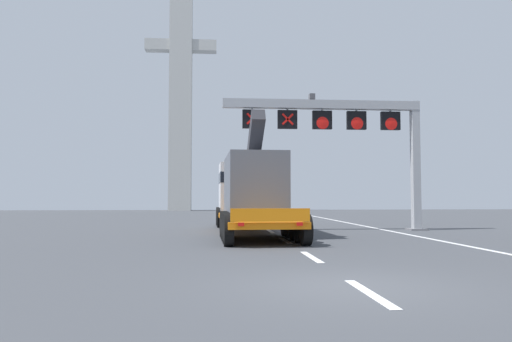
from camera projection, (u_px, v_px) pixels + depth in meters
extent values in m
plane|color=#424449|center=(346.00, 286.00, 9.36)|extent=(112.00, 112.00, 0.00)
cube|color=silver|center=(370.00, 293.00, 8.63)|extent=(0.20, 2.60, 0.01)
cube|color=silver|center=(311.00, 257.00, 13.85)|extent=(0.20, 2.60, 0.01)
cube|color=silver|center=(285.00, 241.00, 19.07)|extent=(0.20, 2.60, 0.01)
cube|color=silver|center=(270.00, 231.00, 24.30)|extent=(0.20, 2.60, 0.01)
cube|color=silver|center=(260.00, 225.00, 29.52)|extent=(0.20, 2.60, 0.01)
cube|color=silver|center=(254.00, 221.00, 34.74)|extent=(0.20, 2.60, 0.01)
cube|color=silver|center=(249.00, 218.00, 39.97)|extent=(0.20, 2.60, 0.01)
cube|color=silver|center=(245.00, 215.00, 45.19)|extent=(0.20, 2.60, 0.01)
cube|color=silver|center=(242.00, 214.00, 50.42)|extent=(0.20, 2.60, 0.01)
cube|color=silver|center=(239.00, 212.00, 55.64)|extent=(0.20, 2.60, 0.01)
cube|color=silver|center=(237.00, 211.00, 60.86)|extent=(0.20, 2.60, 0.01)
cube|color=silver|center=(411.00, 235.00, 21.81)|extent=(0.20, 63.00, 0.01)
cube|color=#9EA0A5|center=(415.00, 165.00, 25.37)|extent=(0.40, 0.40, 6.68)
cube|color=slate|center=(417.00, 229.00, 25.20)|extent=(0.90, 0.90, 0.08)
cube|color=#9EA0A5|center=(322.00, 105.00, 25.13)|extent=(10.18, 0.44, 0.44)
cube|color=#4C4C51|center=(312.00, 97.00, 25.11)|extent=(0.28, 0.40, 0.28)
cube|color=black|center=(390.00, 121.00, 25.39)|extent=(0.99, 0.24, 0.94)
cube|color=#9EA0A5|center=(390.00, 111.00, 25.41)|extent=(0.08, 0.08, 0.16)
cone|color=red|center=(391.00, 124.00, 25.25)|extent=(0.63, 0.02, 0.63)
cube|color=black|center=(356.00, 120.00, 25.24)|extent=(0.99, 0.24, 0.94)
cube|color=#9EA0A5|center=(356.00, 110.00, 25.27)|extent=(0.08, 0.08, 0.16)
cone|color=red|center=(357.00, 123.00, 25.10)|extent=(0.63, 0.02, 0.63)
cube|color=black|center=(322.00, 120.00, 25.09)|extent=(0.99, 0.24, 0.94)
cube|color=#9EA0A5|center=(322.00, 110.00, 25.12)|extent=(0.08, 0.08, 0.16)
cone|color=red|center=(323.00, 123.00, 24.95)|extent=(0.63, 0.02, 0.63)
cube|color=black|center=(287.00, 120.00, 24.94)|extent=(0.99, 0.24, 0.94)
cube|color=#9EA0A5|center=(287.00, 109.00, 24.97)|extent=(0.08, 0.08, 0.16)
cube|color=red|center=(288.00, 119.00, 24.81)|extent=(0.60, 0.02, 0.60)
cube|color=red|center=(288.00, 119.00, 24.81)|extent=(0.60, 0.02, 0.60)
cube|color=black|center=(252.00, 119.00, 24.79)|extent=(0.99, 0.24, 0.94)
cube|color=#9EA0A5|center=(252.00, 109.00, 24.82)|extent=(0.08, 0.08, 0.16)
cube|color=red|center=(252.00, 119.00, 24.67)|extent=(0.60, 0.02, 0.60)
cube|color=red|center=(252.00, 119.00, 24.67)|extent=(0.60, 0.02, 0.60)
cube|color=orange|center=(254.00, 219.00, 21.50)|extent=(3.05, 10.46, 0.24)
cube|color=orange|center=(270.00, 215.00, 16.28)|extent=(2.66, 0.14, 0.44)
cylinder|color=black|center=(229.00, 230.00, 16.88)|extent=(0.35, 1.11, 1.10)
cylinder|color=black|center=(306.00, 230.00, 17.17)|extent=(0.35, 1.11, 1.10)
cylinder|color=black|center=(227.00, 228.00, 17.92)|extent=(0.35, 1.11, 1.10)
cylinder|color=black|center=(300.00, 228.00, 18.21)|extent=(0.35, 1.11, 1.10)
cylinder|color=black|center=(226.00, 227.00, 18.97)|extent=(0.35, 1.11, 1.10)
cylinder|color=black|center=(295.00, 226.00, 19.25)|extent=(0.35, 1.11, 1.10)
cylinder|color=black|center=(225.00, 225.00, 20.01)|extent=(0.35, 1.11, 1.10)
cylinder|color=black|center=(290.00, 225.00, 20.29)|extent=(0.35, 1.11, 1.10)
cylinder|color=black|center=(224.00, 224.00, 21.05)|extent=(0.35, 1.11, 1.10)
cylinder|color=black|center=(286.00, 223.00, 21.34)|extent=(0.35, 1.11, 1.10)
cube|color=silver|center=(242.00, 190.00, 28.62)|extent=(2.65, 3.26, 3.10)
cube|color=black|center=(242.00, 178.00, 28.66)|extent=(2.68, 3.28, 0.60)
cylinder|color=black|center=(219.00, 216.00, 29.28)|extent=(0.37, 1.11, 1.10)
cylinder|color=black|center=(262.00, 216.00, 29.55)|extent=(0.37, 1.11, 1.10)
cylinder|color=black|center=(220.00, 218.00, 27.29)|extent=(0.37, 1.11, 1.10)
cylinder|color=black|center=(266.00, 217.00, 27.57)|extent=(0.37, 1.11, 1.10)
cube|color=#565B66|center=(253.00, 186.00, 21.98)|extent=(2.52, 5.78, 2.70)
cube|color=#2D2D33|center=(255.00, 140.00, 21.23)|extent=(0.63, 2.95, 2.29)
cube|color=red|center=(241.00, 224.00, 16.12)|extent=(0.20, 0.06, 0.12)
cube|color=red|center=(300.00, 224.00, 16.33)|extent=(0.20, 0.06, 0.12)
cube|color=#B7B7B2|center=(181.00, 77.00, 62.31)|extent=(2.80, 2.00, 33.78)
cube|color=#B7B7B2|center=(181.00, 46.00, 62.53)|extent=(9.00, 1.60, 1.40)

